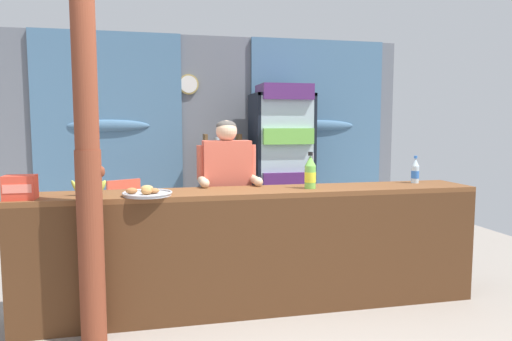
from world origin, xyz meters
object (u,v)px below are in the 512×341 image
stall_counter (260,239)px  drink_fridge (282,155)px  snack_box_crackers (20,187)px  shopkeeper (227,184)px  soda_bottle_water (415,171)px  banana_bunch (89,188)px  timber_post (88,158)px  pastry_tray (147,193)px  soda_bottle_lime_soda (310,173)px  bottle_shelf_rack (222,185)px  plastic_lawn_chair (129,211)px

stall_counter → drink_fridge: 2.53m
stall_counter → snack_box_crackers: snack_box_crackers is taller
shopkeeper → soda_bottle_water: (1.67, -0.35, 0.11)m
stall_counter → banana_bunch: 1.37m
shopkeeper → snack_box_crackers: (-1.56, -0.57, 0.09)m
timber_post → stall_counter: bearing=11.6°
stall_counter → snack_box_crackers: bearing=-179.8°
soda_bottle_water → snack_box_crackers: (-3.23, -0.22, -0.02)m
shopkeeper → snack_box_crackers: bearing=-160.0°
soda_bottle_water → banana_bunch: bearing=-177.1°
pastry_tray → banana_bunch: size_ratio=1.35×
soda_bottle_lime_soda → pastry_tray: size_ratio=0.83×
stall_counter → bottle_shelf_rack: size_ratio=2.66×
stall_counter → snack_box_crackers: (-1.74, -0.01, 0.47)m
stall_counter → soda_bottle_lime_soda: 0.68m
snack_box_crackers → pastry_tray: bearing=-1.0°
plastic_lawn_chair → banana_bunch: (-0.18, -1.98, 0.56)m
stall_counter → soda_bottle_water: (1.49, 0.22, 0.49)m
stall_counter → banana_bunch: banana_bunch is taller
snack_box_crackers → pastry_tray: size_ratio=0.57×
stall_counter → shopkeeper: size_ratio=2.38×
bottle_shelf_rack → pastry_tray: size_ratio=3.80×
bottle_shelf_rack → shopkeeper: (-0.23, -1.87, 0.26)m
plastic_lawn_chair → snack_box_crackers: bearing=-106.9°
timber_post → pastry_tray: (0.38, 0.23, -0.28)m
timber_post → banana_bunch: bearing=97.4°
soda_bottle_water → soda_bottle_lime_soda: bearing=-172.6°
shopkeeper → bottle_shelf_rack: bearing=82.9°
snack_box_crackers → drink_fridge: bearing=42.2°
banana_bunch → soda_bottle_water: bearing=2.9°
soda_bottle_lime_soda → soda_bottle_water: bearing=7.4°
soda_bottle_lime_soda → timber_post: bearing=-168.8°
pastry_tray → banana_bunch: (-0.42, 0.10, 0.04)m
drink_fridge → pastry_tray: size_ratio=5.53×
bottle_shelf_rack → pastry_tray: bottle_shelf_rack is taller
timber_post → drink_fridge: size_ratio=1.33×
stall_counter → bottle_shelf_rack: 2.44m
stall_counter → drink_fridge: drink_fridge is taller
shopkeeper → soda_bottle_lime_soda: size_ratio=5.13×
plastic_lawn_chair → snack_box_crackers: size_ratio=4.13×
timber_post → bottle_shelf_rack: timber_post is taller
snack_box_crackers → pastry_tray: 0.87m
stall_counter → plastic_lawn_chair: size_ratio=4.31×
shopkeeper → pastry_tray: shopkeeper is taller
stall_counter → timber_post: (-1.25, -0.26, 0.69)m
soda_bottle_lime_soda → soda_bottle_water: soda_bottle_lime_soda is taller
bottle_shelf_rack → soda_bottle_lime_soda: size_ratio=4.60×
timber_post → soda_bottle_lime_soda: (1.69, 0.34, -0.17)m
shopkeeper → soda_bottle_lime_soda: (0.62, -0.48, 0.13)m
timber_post → bottle_shelf_rack: size_ratio=1.94×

